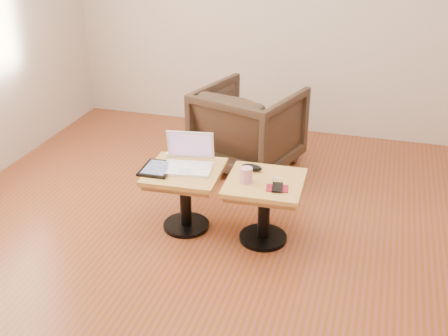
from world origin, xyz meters
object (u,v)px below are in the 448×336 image
(laptop, at_px, (188,161))
(side_table_right, at_px, (264,196))
(side_table_left, at_px, (185,184))
(armchair, at_px, (249,128))
(striped_cup, at_px, (246,175))

(laptop, bearing_deg, side_table_right, -14.07)
(side_table_left, height_order, side_table_right, same)
(side_table_right, height_order, laptop, laptop)
(armchair, bearing_deg, striped_cup, 121.03)
(side_table_left, bearing_deg, armchair, 77.78)
(side_table_right, relative_size, striped_cup, 5.09)
(armchair, bearing_deg, laptop, 98.85)
(side_table_right, xyz_separation_m, laptop, (-0.54, 0.05, 0.16))
(side_table_left, xyz_separation_m, side_table_right, (0.55, -0.00, 0.00))
(side_table_left, bearing_deg, striped_cup, -10.53)
(laptop, height_order, armchair, armchair)
(side_table_right, relative_size, armchair, 0.66)
(laptop, bearing_deg, striped_cup, -22.53)
(laptop, relative_size, striped_cup, 3.58)
(side_table_right, bearing_deg, laptop, 172.53)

